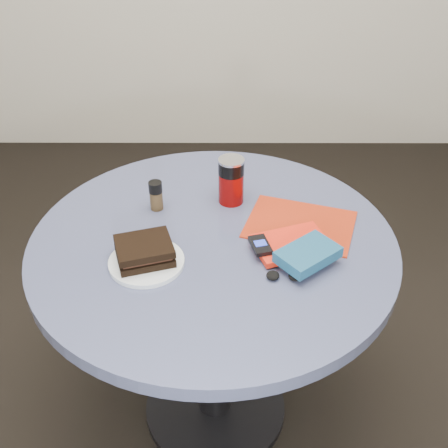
{
  "coord_description": "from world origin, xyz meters",
  "views": [
    {
      "loc": [
        0.03,
        -1.21,
        1.68
      ],
      "look_at": [
        0.03,
        0.0,
        0.8
      ],
      "focal_mm": 45.0,
      "sensor_mm": 36.0,
      "label": 1
    }
  ],
  "objects_px": {
    "plate": "(147,262)",
    "magazine": "(300,224)",
    "novel": "(308,254)",
    "table": "(214,284)",
    "soda_can": "(231,181)",
    "red_book": "(291,244)",
    "mp3_player": "(260,245)",
    "headphones": "(284,276)",
    "pepper_grinder": "(156,195)",
    "sandwich": "(144,251)"
  },
  "relations": [
    {
      "from": "sandwich",
      "to": "headphones",
      "type": "bearing_deg",
      "value": -10.29
    },
    {
      "from": "pepper_grinder",
      "to": "magazine",
      "type": "distance_m",
      "value": 0.42
    },
    {
      "from": "soda_can",
      "to": "mp3_player",
      "type": "height_order",
      "value": "soda_can"
    },
    {
      "from": "magazine",
      "to": "mp3_player",
      "type": "relative_size",
      "value": 3.35
    },
    {
      "from": "magazine",
      "to": "soda_can",
      "type": "bearing_deg",
      "value": 165.48
    },
    {
      "from": "soda_can",
      "to": "headphones",
      "type": "distance_m",
      "value": 0.38
    },
    {
      "from": "plate",
      "to": "mp3_player",
      "type": "relative_size",
      "value": 2.23
    },
    {
      "from": "table",
      "to": "soda_can",
      "type": "relative_size",
      "value": 7.05
    },
    {
      "from": "plate",
      "to": "headphones",
      "type": "relative_size",
      "value": 2.17
    },
    {
      "from": "pepper_grinder",
      "to": "novel",
      "type": "bearing_deg",
      "value": -32.34
    },
    {
      "from": "novel",
      "to": "soda_can",
      "type": "bearing_deg",
      "value": 83.82
    },
    {
      "from": "headphones",
      "to": "sandwich",
      "type": "bearing_deg",
      "value": 169.71
    },
    {
      "from": "plate",
      "to": "sandwich",
      "type": "bearing_deg",
      "value": 116.58
    },
    {
      "from": "plate",
      "to": "novel",
      "type": "height_order",
      "value": "novel"
    },
    {
      "from": "plate",
      "to": "soda_can",
      "type": "xyz_separation_m",
      "value": [
        0.22,
        0.29,
        0.07
      ]
    },
    {
      "from": "red_book",
      "to": "novel",
      "type": "height_order",
      "value": "novel"
    },
    {
      "from": "sandwich",
      "to": "magazine",
      "type": "relative_size",
      "value": 0.58
    },
    {
      "from": "table",
      "to": "novel",
      "type": "xyz_separation_m",
      "value": [
        0.24,
        -0.11,
        0.2
      ]
    },
    {
      "from": "sandwich",
      "to": "pepper_grinder",
      "type": "relative_size",
      "value": 1.88
    },
    {
      "from": "magazine",
      "to": "novel",
      "type": "height_order",
      "value": "novel"
    },
    {
      "from": "soda_can",
      "to": "novel",
      "type": "height_order",
      "value": "soda_can"
    },
    {
      "from": "sandwich",
      "to": "novel",
      "type": "relative_size",
      "value": 1.09
    },
    {
      "from": "soda_can",
      "to": "headphones",
      "type": "relative_size",
      "value": 1.58
    },
    {
      "from": "table",
      "to": "pepper_grinder",
      "type": "height_order",
      "value": "pepper_grinder"
    },
    {
      "from": "table",
      "to": "soda_can",
      "type": "distance_m",
      "value": 0.3
    },
    {
      "from": "pepper_grinder",
      "to": "headphones",
      "type": "height_order",
      "value": "pepper_grinder"
    },
    {
      "from": "plate",
      "to": "magazine",
      "type": "height_order",
      "value": "plate"
    },
    {
      "from": "magazine",
      "to": "mp3_player",
      "type": "bearing_deg",
      "value": -115.18
    },
    {
      "from": "soda_can",
      "to": "red_book",
      "type": "bearing_deg",
      "value": -55.19
    },
    {
      "from": "plate",
      "to": "magazine",
      "type": "relative_size",
      "value": 0.67
    },
    {
      "from": "table",
      "to": "sandwich",
      "type": "height_order",
      "value": "sandwich"
    },
    {
      "from": "soda_can",
      "to": "red_book",
      "type": "relative_size",
      "value": 0.73
    },
    {
      "from": "pepper_grinder",
      "to": "mp3_player",
      "type": "xyz_separation_m",
      "value": [
        0.29,
        -0.21,
        -0.02
      ]
    },
    {
      "from": "table",
      "to": "soda_can",
      "type": "xyz_separation_m",
      "value": [
        0.05,
        0.19,
        0.23
      ]
    },
    {
      "from": "magazine",
      "to": "novel",
      "type": "xyz_separation_m",
      "value": [
        -0.0,
        -0.18,
        0.03
      ]
    },
    {
      "from": "soda_can",
      "to": "pepper_grinder",
      "type": "xyz_separation_m",
      "value": [
        -0.22,
        -0.04,
        -0.03
      ]
    },
    {
      "from": "magazine",
      "to": "novel",
      "type": "distance_m",
      "value": 0.18
    },
    {
      "from": "table",
      "to": "red_book",
      "type": "relative_size",
      "value": 5.14
    },
    {
      "from": "red_book",
      "to": "mp3_player",
      "type": "distance_m",
      "value": 0.09
    },
    {
      "from": "pepper_grinder",
      "to": "red_book",
      "type": "xyz_separation_m",
      "value": [
        0.37,
        -0.19,
        -0.03
      ]
    },
    {
      "from": "red_book",
      "to": "headphones",
      "type": "height_order",
      "value": "red_book"
    },
    {
      "from": "pepper_grinder",
      "to": "mp3_player",
      "type": "distance_m",
      "value": 0.36
    },
    {
      "from": "table",
      "to": "red_book",
      "type": "xyz_separation_m",
      "value": [
        0.21,
        -0.04,
        0.18
      ]
    },
    {
      "from": "table",
      "to": "headphones",
      "type": "distance_m",
      "value": 0.3
    },
    {
      "from": "sandwich",
      "to": "soda_can",
      "type": "distance_m",
      "value": 0.36
    },
    {
      "from": "red_book",
      "to": "novel",
      "type": "xyz_separation_m",
      "value": [
        0.03,
        -0.07,
        0.02
      ]
    },
    {
      "from": "table",
      "to": "headphones",
      "type": "bearing_deg",
      "value": -42.36
    },
    {
      "from": "mp3_player",
      "to": "table",
      "type": "bearing_deg",
      "value": 152.97
    },
    {
      "from": "pepper_grinder",
      "to": "red_book",
      "type": "height_order",
      "value": "pepper_grinder"
    },
    {
      "from": "table",
      "to": "headphones",
      "type": "relative_size",
      "value": 11.13
    }
  ]
}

